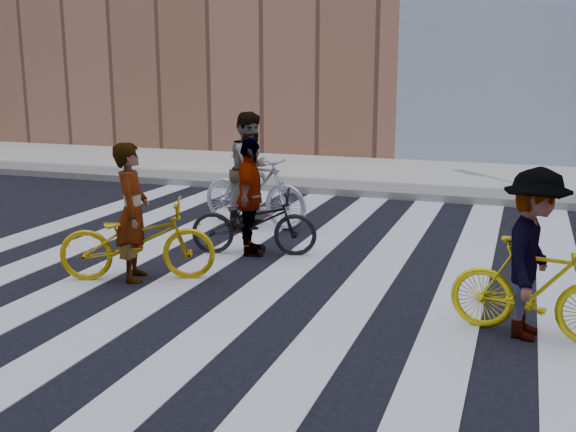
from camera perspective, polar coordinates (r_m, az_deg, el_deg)
The scene contains 11 objects.
ground at distance 9.09m, azimuth -2.86°, elevation -3.93°, with size 100.00×100.00×0.00m, color black.
sidewalk_far at distance 16.10m, azimuth 7.34°, elevation 3.45°, with size 100.00×5.00×0.15m, color gray.
zebra_crosswalk at distance 9.09m, azimuth -2.86°, elevation -3.89°, with size 8.25×10.00×0.01m.
bike_yellow_left at distance 8.43m, azimuth -12.63°, elevation -2.03°, with size 0.66×1.89×0.99m, color gold.
bike_silver_mid at distance 11.04m, azimuth -2.88°, elevation 2.14°, with size 0.55×1.96×1.18m, color silver.
bike_yellow_right at distance 6.90m, azimuth 20.23°, elevation -5.80°, with size 0.46×1.62×0.97m, color yellow.
bike_dark_rear at distance 9.35m, azimuth -2.92°, elevation -0.54°, with size 0.61×1.76×0.92m, color black.
rider_left at distance 8.38m, azimuth -13.03°, elevation 0.33°, with size 0.62×0.41×1.69m, color slate.
rider_mid at distance 11.00m, azimuth -3.15°, elevation 3.94°, with size 0.91×0.71×1.87m, color slate.
rider_right at distance 6.81m, azimuth 20.02°, elevation -3.05°, with size 1.07×0.61×1.66m, color slate.
rider_rear at distance 9.30m, azimuth -3.22°, elevation 1.57°, with size 0.95×0.39×1.62m, color slate.
Camera 1 is at (3.33, -8.06, 2.55)m, focal length 42.00 mm.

